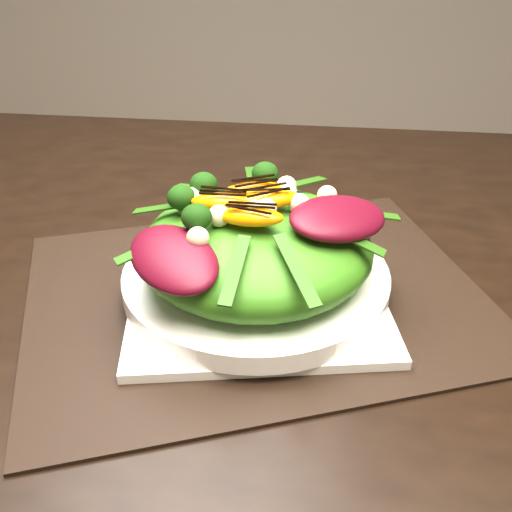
# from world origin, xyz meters

# --- Properties ---
(dining_table) EXTENTS (1.60, 0.90, 0.75)m
(dining_table) POSITION_xyz_m (0.00, 0.00, 0.73)
(dining_table) COLOR black
(dining_table) RESTS_ON floor
(placemat) EXTENTS (0.53, 0.47, 0.00)m
(placemat) POSITION_xyz_m (-0.17, -0.06, 0.75)
(placemat) COLOR black
(placemat) RESTS_ON dining_table
(plate_base) EXTENTS (0.28, 0.28, 0.01)m
(plate_base) POSITION_xyz_m (-0.17, -0.06, 0.76)
(plate_base) COLOR white
(plate_base) RESTS_ON placemat
(salad_bowl) EXTENTS (0.28, 0.28, 0.02)m
(salad_bowl) POSITION_xyz_m (-0.17, -0.06, 0.77)
(salad_bowl) COLOR white
(salad_bowl) RESTS_ON plate_base
(lettuce_mound) EXTENTS (0.29, 0.29, 0.08)m
(lettuce_mound) POSITION_xyz_m (-0.17, -0.06, 0.81)
(lettuce_mound) COLOR #397515
(lettuce_mound) RESTS_ON salad_bowl
(radicchio_leaf) EXTENTS (0.12, 0.11, 0.02)m
(radicchio_leaf) POSITION_xyz_m (-0.10, -0.07, 0.85)
(radicchio_leaf) COLOR #420712
(radicchio_leaf) RESTS_ON lettuce_mound
(orange_segment) EXTENTS (0.06, 0.03, 0.02)m
(orange_segment) POSITION_xyz_m (-0.17, -0.03, 0.85)
(orange_segment) COLOR orange
(orange_segment) RESTS_ON lettuce_mound
(broccoli_floret) EXTENTS (0.05, 0.05, 0.04)m
(broccoli_floret) POSITION_xyz_m (-0.23, -0.02, 0.86)
(broccoli_floret) COLOR black
(broccoli_floret) RESTS_ON lettuce_mound
(macadamia_nut) EXTENTS (0.03, 0.03, 0.02)m
(macadamia_nut) POSITION_xyz_m (-0.14, -0.09, 0.85)
(macadamia_nut) COLOR beige
(macadamia_nut) RESTS_ON lettuce_mound
(balsamic_drizzle) EXTENTS (0.05, 0.01, 0.00)m
(balsamic_drizzle) POSITION_xyz_m (-0.17, -0.03, 0.86)
(balsamic_drizzle) COLOR black
(balsamic_drizzle) RESTS_ON orange_segment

